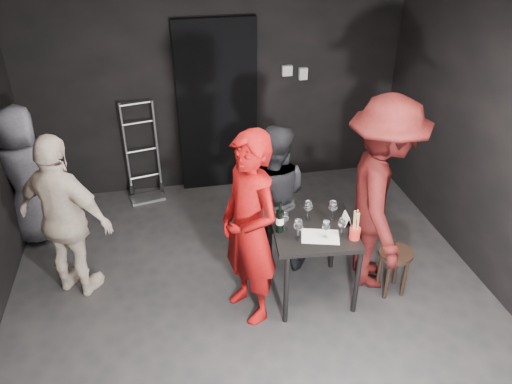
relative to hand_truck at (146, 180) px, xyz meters
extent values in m
cube|color=black|center=(0.94, -2.32, -0.22)|extent=(4.50, 5.00, 0.02)
cube|color=silver|center=(0.94, -2.32, 2.48)|extent=(4.50, 5.00, 0.02)
cube|color=black|center=(0.94, 0.18, 1.13)|extent=(4.50, 0.04, 2.70)
cube|color=black|center=(0.94, 0.12, 0.83)|extent=(0.95, 0.10, 2.10)
cube|color=#B7B7B2|center=(1.79, 0.13, 1.23)|extent=(0.12, 0.06, 0.12)
cube|color=#B7B7B2|center=(1.99, 0.13, 1.18)|extent=(0.10, 0.06, 0.14)
cylinder|color=#B2B2B7|center=(-0.18, 0.04, 0.39)|extent=(0.03, 0.03, 1.22)
cylinder|color=#B2B2B7|center=(0.18, 0.04, 0.39)|extent=(0.03, 0.03, 1.22)
cube|color=#B2B2B7|center=(0.00, -0.08, -0.21)|extent=(0.41, 0.22, 0.03)
cylinder|color=black|center=(-0.18, 0.07, -0.14)|extent=(0.04, 0.16, 0.16)
cylinder|color=black|center=(0.18, 0.07, -0.14)|extent=(0.04, 0.16, 0.16)
cube|color=black|center=(1.49, -2.09, 0.51)|extent=(0.72, 0.72, 0.04)
cylinder|color=black|center=(1.17, -2.41, 0.13)|extent=(0.04, 0.04, 0.71)
cylinder|color=black|center=(1.81, -2.41, 0.13)|extent=(0.04, 0.04, 0.71)
cylinder|color=black|center=(1.17, -1.77, 0.13)|extent=(0.04, 0.04, 0.71)
cylinder|color=black|center=(1.81, -1.77, 0.13)|extent=(0.04, 0.04, 0.71)
cylinder|color=black|center=(2.25, -2.22, 0.23)|extent=(0.32, 0.32, 0.04)
cylinder|color=black|center=(2.33, -2.14, -0.02)|extent=(0.04, 0.04, 0.41)
cylinder|color=black|center=(2.16, -2.14, -0.02)|extent=(0.04, 0.04, 0.41)
cylinder|color=black|center=(2.16, -2.31, -0.02)|extent=(0.04, 0.04, 0.41)
cylinder|color=black|center=(2.33, -2.31, -0.02)|extent=(0.04, 0.04, 0.41)
imported|color=#9C0A0A|center=(0.90, -2.20, 0.81)|extent=(0.77, 0.89, 2.07)
imported|color=black|center=(1.24, -1.53, 0.52)|extent=(0.81, 0.58, 1.49)
imported|color=#420E0E|center=(2.13, -1.99, 0.95)|extent=(1.06, 1.64, 2.34)
imported|color=#F7DEC5|center=(-0.64, -1.61, 0.64)|extent=(1.11, 0.93, 1.72)
imported|color=slate|center=(-1.14, -0.65, 0.55)|extent=(0.76, 0.43, 1.53)
cube|color=white|center=(1.50, -2.23, 0.53)|extent=(0.36, 0.29, 0.00)
cylinder|color=black|center=(1.18, -2.08, 0.63)|extent=(0.07, 0.07, 0.21)
cylinder|color=black|center=(1.18, -2.08, 0.78)|extent=(0.03, 0.03, 0.08)
cylinder|color=white|center=(1.18, -2.08, 0.64)|extent=(0.07, 0.07, 0.07)
cylinder|color=red|center=(1.78, -2.31, 0.58)|extent=(0.09, 0.09, 0.10)
camera|label=1|loc=(0.29, -5.50, 3.06)|focal=35.00mm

